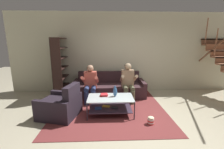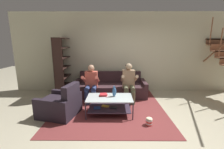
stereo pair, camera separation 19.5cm
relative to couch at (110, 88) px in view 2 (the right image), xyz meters
The scene contains 12 objects.
ground 1.96m from the couch, 72.36° to the right, with size 16.80×16.80×0.00m, color #B4AC90.
back_partition 1.45m from the couch, 46.00° to the left, with size 8.40×0.12×2.90m, color beige.
couch is the anchor object (origin of this frame).
person_seated_left 0.86m from the couch, 138.94° to the right, with size 0.50×0.58×1.15m.
person_seated_right 0.87m from the couch, 40.82° to the right, with size 0.50×0.58×1.20m.
coffee_table 1.40m from the couch, 89.94° to the right, with size 1.16×0.67×0.46m.
area_rug 0.87m from the couch, 89.73° to the right, with size 3.00×3.35×0.01m.
vase 1.38m from the couch, 84.52° to the right, with size 0.11×0.11×0.28m.
book_stack 1.33m from the couch, 96.85° to the right, with size 0.22×0.19×0.06m.
bookshelf 1.77m from the couch, behind, with size 0.32×1.06×1.98m.
armchair 1.92m from the couch, 130.68° to the right, with size 1.06×1.03×0.84m.
popcorn_tub 2.16m from the couch, 64.96° to the right, with size 0.15×0.15×0.19m.
Camera 2 is at (-0.49, -3.17, 1.84)m, focal length 24.00 mm.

